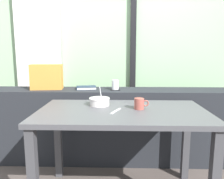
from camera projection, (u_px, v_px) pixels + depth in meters
outdoor_backdrop at (117, 34)px, 2.85m from camera, size 4.80×0.08×2.80m
curtain_left_panel at (38, 46)px, 2.81m from camera, size 0.56×0.06×2.50m
window_divider_post at (133, 41)px, 2.80m from camera, size 0.07×0.05×2.60m
dark_console_ledge at (116, 125)px, 2.39m from camera, size 2.80×0.36×0.78m
breakfast_table at (122, 123)px, 1.71m from camera, size 1.28×0.72×0.73m
coaster_square at (115, 90)px, 2.31m from camera, size 0.10×0.10×0.00m
juice_glass at (115, 85)px, 2.30m from camera, size 0.07×0.07×0.10m
closed_book at (86, 88)px, 2.36m from camera, size 0.23×0.18×0.03m
throw_pillow at (47, 77)px, 2.33m from camera, size 0.33×0.17×0.26m
soup_bowl at (100, 101)px, 1.84m from camera, size 0.17×0.17×0.16m
fork_utensil at (115, 111)px, 1.65m from camera, size 0.08×0.16×0.01m
ceramic_mug at (139, 104)px, 1.71m from camera, size 0.11×0.08×0.08m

